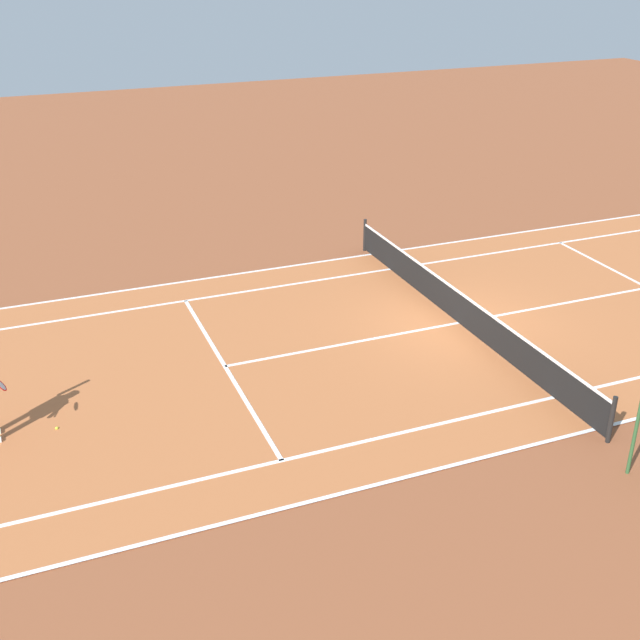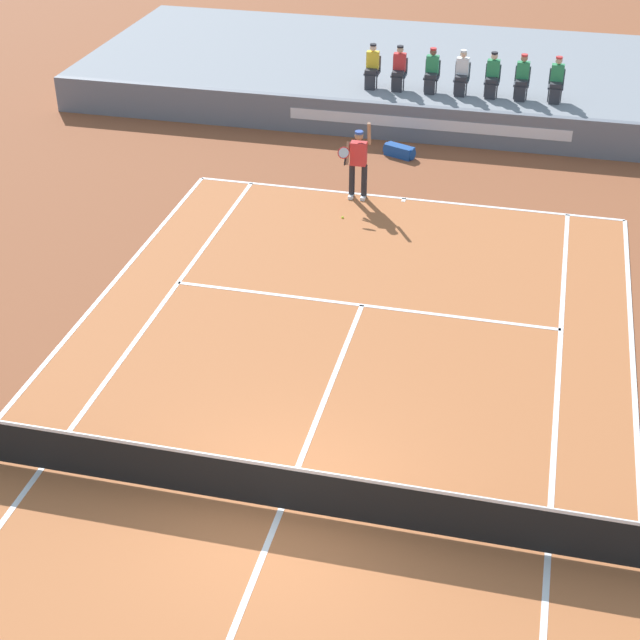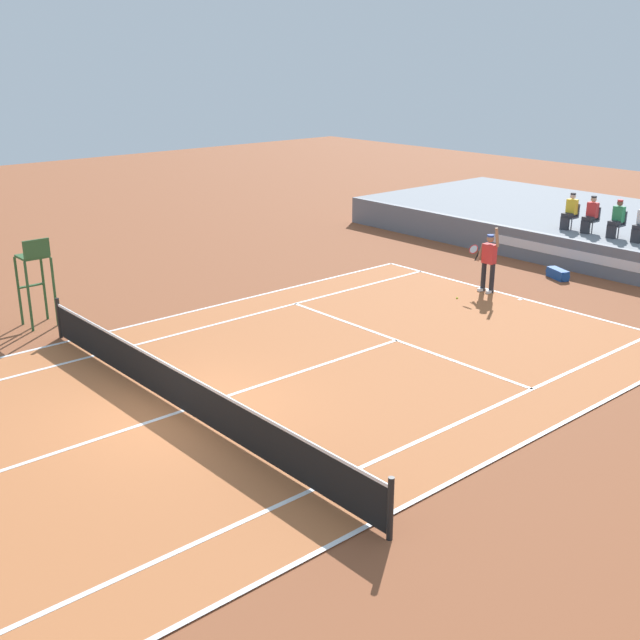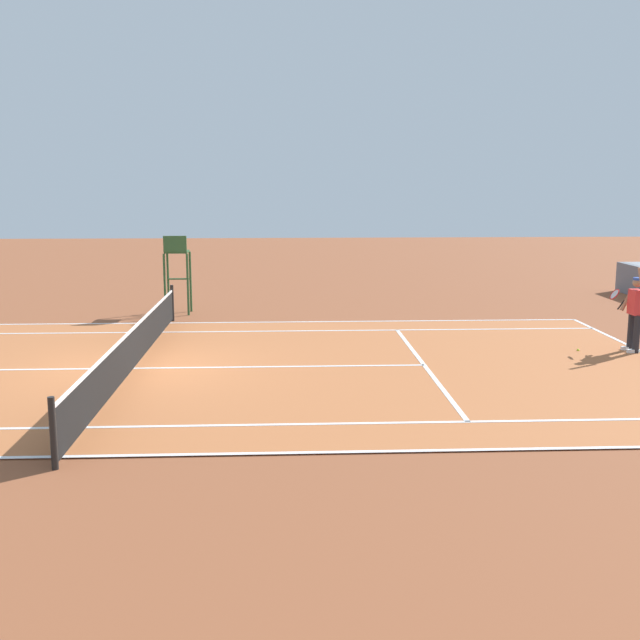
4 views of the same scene
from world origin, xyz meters
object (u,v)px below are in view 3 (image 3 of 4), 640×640
(spectator_seated_1, at_px, (591,215))
(spectator_seated_2, at_px, (617,219))
(spectator_seated_0, at_px, (570,212))
(umpire_chair, at_px, (35,270))
(equipment_bag, at_px, (558,274))
(tennis_ball, at_px, (457,298))
(tennis_player, at_px, (488,261))

(spectator_seated_1, bearing_deg, spectator_seated_2, 0.00)
(spectator_seated_0, distance_m, spectator_seated_2, 1.78)
(umpire_chair, bearing_deg, spectator_seated_0, 72.97)
(spectator_seated_1, xyz_separation_m, equipment_bag, (0.51, -2.56, -1.54))
(spectator_seated_0, distance_m, spectator_seated_1, 0.81)
(spectator_seated_0, distance_m, tennis_ball, 7.06)
(tennis_player, relative_size, umpire_chair, 0.85)
(spectator_seated_2, distance_m, tennis_player, 5.71)
(tennis_ball, distance_m, umpire_chair, 12.05)
(spectator_seated_2, bearing_deg, equipment_bag, -100.38)
(tennis_ball, distance_m, equipment_bag, 4.34)
(spectator_seated_0, relative_size, spectator_seated_2, 1.00)
(spectator_seated_2, xyz_separation_m, tennis_ball, (-1.16, -6.84, -1.67))
(spectator_seated_1, bearing_deg, tennis_player, -90.78)
(spectator_seated_1, relative_size, tennis_ball, 18.60)
(spectator_seated_0, relative_size, tennis_player, 0.61)
(tennis_ball, bearing_deg, spectator_seated_2, 80.38)
(umpire_chair, bearing_deg, spectator_seated_2, 67.71)
(spectator_seated_0, relative_size, umpire_chair, 0.52)
(spectator_seated_0, xyz_separation_m, umpire_chair, (-5.28, -17.23, -0.15))
(spectator_seated_0, bearing_deg, umpire_chair, -107.03)
(spectator_seated_0, distance_m, umpire_chair, 18.02)
(spectator_seated_2, relative_size, tennis_player, 0.61)
(tennis_ball, bearing_deg, spectator_seated_1, 88.47)
(spectator_seated_0, relative_size, equipment_bag, 1.33)
(tennis_player, bearing_deg, spectator_seated_0, 97.51)
(spectator_seated_0, bearing_deg, tennis_ball, -84.77)
(spectator_seated_0, height_order, tennis_ball, spectator_seated_0)
(umpire_chair, relative_size, equipment_bag, 2.56)
(spectator_seated_2, height_order, tennis_ball, spectator_seated_2)
(tennis_ball, bearing_deg, equipment_bag, 80.83)
(spectator_seated_2, xyz_separation_m, tennis_player, (-1.05, -5.56, -0.71))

